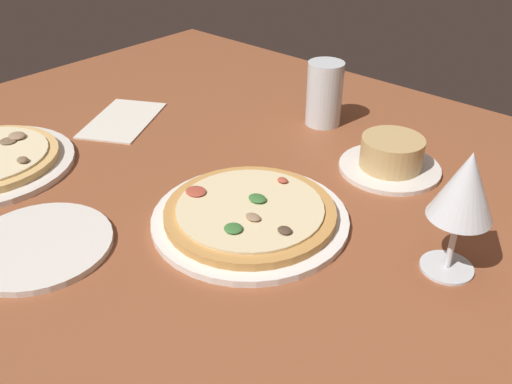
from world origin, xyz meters
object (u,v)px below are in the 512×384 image
side_plate (39,245)px  paper_menu (123,120)px  ramekin_on_saucer (391,157)px  pizza_main (250,215)px  water_glass (324,97)px  wine_glass_far (465,190)px

side_plate → paper_menu: size_ratio=1.04×
side_plate → paper_menu: (-24.41, 31.69, -0.30)cm
ramekin_on_saucer → side_plate: (-23.95, -49.08, -1.96)cm
pizza_main → ramekin_on_saucer: 27.09cm
pizza_main → side_plate: size_ratio=1.45×
water_glass → side_plate: water_glass is taller
wine_glass_far → side_plate: bearing=-142.9°
ramekin_on_saucer → paper_menu: 51.44cm
ramekin_on_saucer → wine_glass_far: 26.70cm
side_plate → paper_menu: bearing=127.6°
wine_glass_far → paper_menu: bearing=-179.9°
wine_glass_far → paper_menu: 67.51cm
ramekin_on_saucer → water_glass: bearing=158.3°
pizza_main → water_glass: water_glass is taller
water_glass → side_plate: bearing=-95.1°
ramekin_on_saucer → paper_menu: size_ratio=0.89×
pizza_main → paper_menu: pizza_main is taller
wine_glass_far → pizza_main: bearing=-160.7°
pizza_main → side_plate: (-16.79, -22.98, -0.74)cm
ramekin_on_saucer → water_glass: size_ratio=1.38×
wine_glass_far → paper_menu: size_ratio=0.90×
wine_glass_far → paper_menu: (-66.52, -0.14, -11.52)cm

